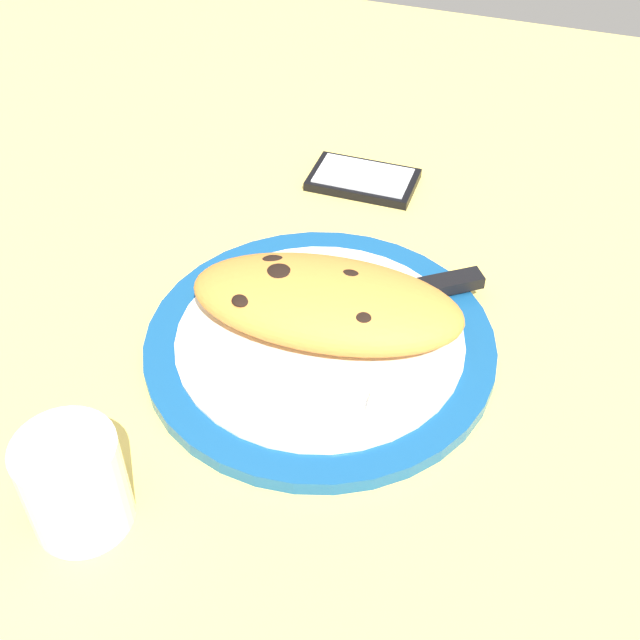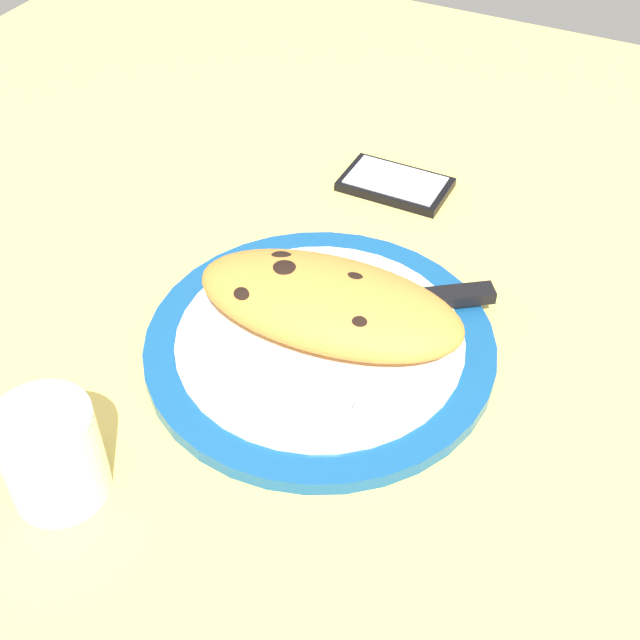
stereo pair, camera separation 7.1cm
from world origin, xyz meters
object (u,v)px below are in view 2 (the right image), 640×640
at_px(calzone, 326,302).
at_px(water_glass, 53,459).
at_px(knife, 415,301).
at_px(smartphone, 395,184).
at_px(plate, 320,344).
at_px(fork, 327,397).

xyz_separation_m(calzone, water_glass, (-0.11, -0.24, -0.01)).
height_order(knife, smartphone, knife).
distance_m(plate, fork, 0.07).
bearing_deg(fork, water_glass, -133.01).
xyz_separation_m(calzone, fork, (0.04, -0.08, -0.02)).
xyz_separation_m(smartphone, water_glass, (-0.07, -0.48, 0.03)).
height_order(plate, fork, fork).
relative_size(plate, knife, 1.69).
bearing_deg(knife, fork, -99.04).
relative_size(calzone, smartphone, 2.13).
bearing_deg(smartphone, calzone, -81.76).
bearing_deg(calzone, plate, -82.06).
bearing_deg(plate, knife, 51.82).
xyz_separation_m(calzone, smartphone, (-0.04, 0.25, -0.04)).
bearing_deg(knife, smartphone, 117.38).
relative_size(plate, smartphone, 2.64).
relative_size(fork, water_glass, 1.96).
bearing_deg(smartphone, fork, -76.95).
relative_size(calzone, water_glass, 3.05).
bearing_deg(calzone, knife, 43.31).
distance_m(fork, smartphone, 0.33).
relative_size(plate, calzone, 1.24).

